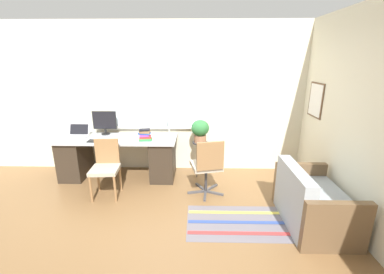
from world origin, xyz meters
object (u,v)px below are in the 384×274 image
(mouse, at_px, (112,141))
(desk_chair_wooden, at_px, (106,166))
(book_stack, at_px, (145,135))
(couch_loveseat, at_px, (312,204))
(potted_plant, at_px, (200,130))
(desk_lamp, at_px, (169,121))
(monitor, at_px, (105,122))
(plant_stand, at_px, (200,146))
(keyboard, at_px, (98,141))
(laptop, at_px, (78,134))
(office_chair_swivel, at_px, (207,165))

(mouse, bearing_deg, desk_chair_wooden, -90.55)
(book_stack, xyz_separation_m, couch_loveseat, (2.35, -1.19, -0.55))
(potted_plant, bearing_deg, desk_lamp, 168.20)
(mouse, xyz_separation_m, potted_plant, (1.46, 0.33, 0.11))
(monitor, relative_size, plant_stand, 0.67)
(desk_chair_wooden, distance_m, potted_plant, 1.68)
(keyboard, relative_size, mouse, 4.75)
(laptop, xyz_separation_m, mouse, (0.71, -0.28, -0.03))
(keyboard, height_order, office_chair_swivel, office_chair_swivel)
(laptop, xyz_separation_m, couch_loveseat, (3.59, -1.36, -0.50))
(desk_lamp, bearing_deg, couch_loveseat, -37.67)
(plant_stand, relative_size, potted_plant, 1.60)
(desk_lamp, xyz_separation_m, plant_stand, (0.56, -0.12, -0.43))
(mouse, distance_m, desk_lamp, 1.03)
(couch_loveseat, bearing_deg, keyboard, 70.49)
(office_chair_swivel, height_order, plant_stand, office_chair_swivel)
(mouse, distance_m, office_chair_swivel, 1.63)
(monitor, bearing_deg, book_stack, -23.80)
(laptop, distance_m, potted_plant, 2.16)
(plant_stand, bearing_deg, desk_chair_wooden, -153.70)
(keyboard, height_order, potted_plant, potted_plant)
(mouse, xyz_separation_m, desk_lamp, (0.89, 0.45, 0.24))
(desk_lamp, height_order, potted_plant, desk_lamp)
(book_stack, distance_m, potted_plant, 0.96)
(mouse, relative_size, book_stack, 0.30)
(desk_lamp, relative_size, plant_stand, 0.58)
(monitor, xyz_separation_m, couch_loveseat, (3.15, -1.54, -0.69))
(couch_loveseat, bearing_deg, laptop, 69.22)
(laptop, height_order, desk_chair_wooden, laptop)
(keyboard, relative_size, potted_plant, 0.83)
(keyboard, bearing_deg, mouse, -5.46)
(laptop, relative_size, office_chair_swivel, 0.39)
(mouse, relative_size, couch_loveseat, 0.06)
(monitor, height_order, plant_stand, monitor)
(couch_loveseat, bearing_deg, plant_stand, 45.15)
(monitor, relative_size, book_stack, 1.82)
(mouse, relative_size, office_chair_swivel, 0.08)
(mouse, bearing_deg, office_chair_swivel, -13.50)
(desk_lamp, bearing_deg, mouse, -153.38)
(monitor, distance_m, potted_plant, 1.73)
(couch_loveseat, bearing_deg, mouse, 69.36)
(office_chair_swivel, height_order, couch_loveseat, office_chair_swivel)
(monitor, xyz_separation_m, potted_plant, (1.72, -0.12, -0.11))
(keyboard, bearing_deg, desk_lamp, 20.35)
(office_chair_swivel, distance_m, plant_stand, 0.72)
(desk_lamp, height_order, desk_chair_wooden, desk_lamp)
(monitor, distance_m, mouse, 0.57)
(mouse, height_order, couch_loveseat, mouse)
(office_chair_swivel, bearing_deg, monitor, -37.50)
(book_stack, bearing_deg, mouse, -168.86)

